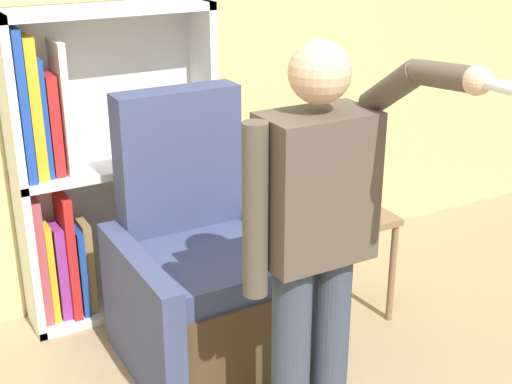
# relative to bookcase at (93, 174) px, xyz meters

# --- Properties ---
(wall_back) EXTENTS (8.00, 0.06, 2.80)m
(wall_back) POSITION_rel_bookcase_xyz_m (0.01, 0.16, 0.61)
(wall_back) COLOR #DBCC84
(wall_back) RESTS_ON ground_plane
(bookcase) EXTENTS (1.04, 0.28, 1.63)m
(bookcase) POSITION_rel_bookcase_xyz_m (0.00, 0.00, 0.00)
(bookcase) COLOR white
(bookcase) RESTS_ON ground_plane
(armchair) EXTENTS (0.81, 0.82, 1.27)m
(armchair) POSITION_rel_bookcase_xyz_m (0.31, -0.64, -0.39)
(armchair) COLOR #4C3823
(armchair) RESTS_ON ground_plane
(person_standing) EXTENTS (0.55, 0.78, 1.65)m
(person_standing) POSITION_rel_bookcase_xyz_m (0.39, -1.45, 0.15)
(person_standing) COLOR #384256
(person_standing) RESTS_ON ground_plane
(side_table) EXTENTS (0.44, 0.44, 0.59)m
(side_table) POSITION_rel_bookcase_xyz_m (1.10, -0.66, -0.30)
(side_table) COLOR #846647
(side_table) RESTS_ON ground_plane
(table_lamp) EXTENTS (0.23, 0.23, 0.52)m
(table_lamp) POSITION_rel_bookcase_xyz_m (1.10, -0.66, 0.19)
(table_lamp) COLOR gold
(table_lamp) RESTS_ON side_table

